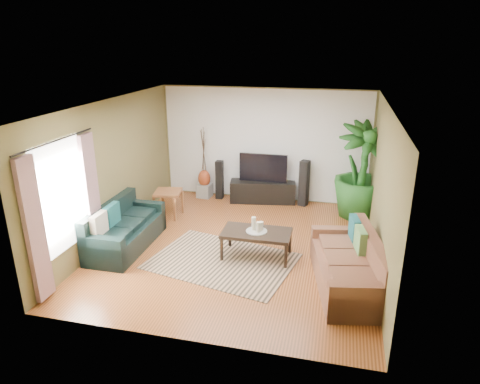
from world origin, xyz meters
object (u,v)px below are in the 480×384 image
(coffee_table, at_px, (256,244))
(vase, at_px, (204,178))
(sofa_right, at_px, (348,262))
(side_table, at_px, (169,204))
(sofa_left, at_px, (126,226))
(pedestal, at_px, (205,190))
(tv_stand, at_px, (263,191))
(potted_plant, at_px, (361,171))
(speaker_right, at_px, (304,183))
(speaker_left, at_px, (220,180))
(television, at_px, (263,168))

(coffee_table, relative_size, vase, 2.87)
(sofa_right, distance_m, side_table, 4.38)
(sofa_left, distance_m, pedestal, 3.02)
(coffee_table, distance_m, tv_stand, 2.81)
(sofa_right, relative_size, vase, 4.79)
(potted_plant, xyz_separation_m, side_table, (-4.11, -1.00, -0.75))
(speaker_right, relative_size, potted_plant, 0.52)
(side_table, bearing_deg, speaker_right, 25.44)
(speaker_left, bearing_deg, television, -1.47)
(television, xyz_separation_m, side_table, (-1.88, -1.36, -0.56))
(speaker_right, bearing_deg, side_table, -137.44)
(coffee_table, distance_m, vase, 3.36)
(vase, relative_size, side_table, 0.72)
(speaker_left, height_order, speaker_right, speaker_right)
(sofa_left, bearing_deg, side_table, -7.51)
(speaker_right, xyz_separation_m, pedestal, (-2.46, 0.00, -0.38))
(tv_stand, relative_size, potted_plant, 0.74)
(potted_plant, bearing_deg, coffee_table, -127.20)
(potted_plant, height_order, side_table, potted_plant)
(sofa_right, distance_m, potted_plant, 3.11)
(sofa_left, bearing_deg, speaker_right, -46.23)
(sofa_left, bearing_deg, vase, -11.74)
(tv_stand, relative_size, speaker_left, 1.63)
(television, relative_size, speaker_right, 1.05)
(speaker_left, relative_size, speaker_right, 0.87)
(sofa_left, height_order, sofa_right, same)
(speaker_left, relative_size, side_table, 1.61)
(coffee_table, distance_m, side_table, 2.68)
(television, relative_size, pedestal, 3.44)
(coffee_table, relative_size, tv_stand, 0.79)
(television, xyz_separation_m, speaker_right, (0.98, 0.00, -0.31))
(vase, bearing_deg, side_table, -106.41)
(sofa_right, xyz_separation_m, speaker_left, (-3.07, 3.40, 0.05))
(speaker_left, xyz_separation_m, potted_plant, (3.31, -0.36, 0.57))
(sofa_right, height_order, speaker_right, speaker_right)
(coffee_table, distance_m, potted_plant, 3.13)
(speaker_left, relative_size, vase, 2.24)
(pedestal, xyz_separation_m, side_table, (-0.40, -1.36, 0.13))
(sofa_left, height_order, tv_stand, sofa_left)
(sofa_right, distance_m, speaker_right, 3.55)
(potted_plant, bearing_deg, speaker_left, 173.73)
(side_table, bearing_deg, speaker_left, 59.71)
(speaker_right, relative_size, vase, 2.57)
(speaker_right, bearing_deg, potted_plant, 0.83)
(vase, bearing_deg, potted_plant, -5.61)
(television, bearing_deg, side_table, -144.08)
(side_table, bearing_deg, sofa_left, -97.40)
(tv_stand, height_order, speaker_right, speaker_right)
(television, distance_m, speaker_right, 1.03)
(pedestal, bearing_deg, potted_plant, -5.61)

